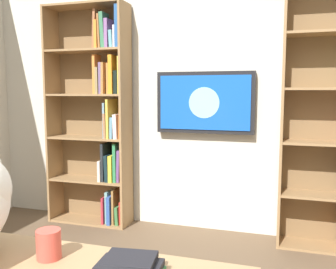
{
  "coord_description": "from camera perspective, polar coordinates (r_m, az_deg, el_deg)",
  "views": [
    {
      "loc": [
        -0.74,
        1.23,
        1.31
      ],
      "look_at": [
        -0.02,
        -1.07,
        1.04
      ],
      "focal_mm": 39.86,
      "sensor_mm": 36.0,
      "label": 1
    }
  ],
  "objects": [
    {
      "name": "wall_back",
      "position": [
        3.54,
        5.32,
        7.14
      ],
      "size": [
        4.52,
        0.06,
        2.7
      ],
      "primitive_type": "cube",
      "color": "beige",
      "rests_on": "ground"
    },
    {
      "name": "bookshelf_right",
      "position": [
        3.73,
        -10.52,
        2.88
      ],
      "size": [
        0.82,
        0.28,
        2.14
      ],
      "color": "#937047",
      "rests_on": "ground"
    },
    {
      "name": "wall_mounted_tv",
      "position": [
        3.45,
        5.65,
        4.87
      ],
      "size": [
        0.9,
        0.07,
        0.57
      ],
      "color": "black"
    },
    {
      "name": "coffee_mug",
      "position": [
        1.33,
        -17.77,
        -15.69
      ],
      "size": [
        0.08,
        0.08,
        0.1
      ],
      "primitive_type": "cylinder",
      "color": "#D84C3F",
      "rests_on": "desk"
    },
    {
      "name": "desk_book_stack",
      "position": [
        1.16,
        -5.67,
        -19.61
      ],
      "size": [
        0.2,
        0.15,
        0.06
      ],
      "color": "#387A47",
      "rests_on": "desk"
    }
  ]
}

